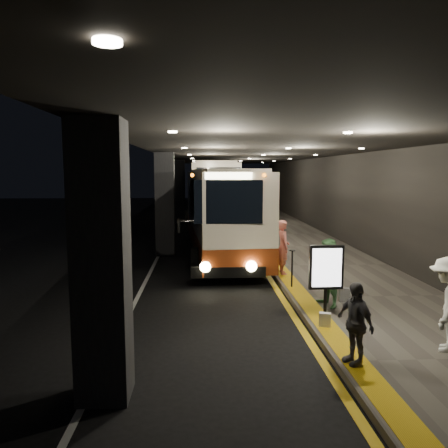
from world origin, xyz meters
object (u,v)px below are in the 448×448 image
object	(u,v)px
passenger_waiting_white	(447,304)
info_sign	(326,269)
coach_main	(220,215)
coach_second	(215,195)
bag_polka	(345,295)
passenger_boarding	(283,247)
stanchion_post	(292,269)
passenger_waiting_grey	(355,323)
passenger_waiting_green	(329,273)
bag_plain	(325,320)
coach_third	(211,190)

from	to	relation	value
passenger_waiting_white	info_sign	xyz separation A→B (m)	(-1.77, 2.06, 0.25)
info_sign	coach_main	bearing A→B (deg)	103.36
coach_second	bag_polka	bearing A→B (deg)	-80.45
passenger_boarding	bag_polka	bearing A→B (deg)	-165.05
passenger_waiting_white	stanchion_post	size ratio (longest dim) A/B	1.64
stanchion_post	bag_polka	bearing A→B (deg)	-53.94
passenger_boarding	info_sign	bearing A→B (deg)	179.55
bag_polka	stanchion_post	size ratio (longest dim) A/B	0.33
passenger_waiting_grey	passenger_waiting_green	bearing A→B (deg)	150.81
coach_second	stanchion_post	bearing A→B (deg)	-83.31
passenger_waiting_grey	stanchion_post	xyz separation A→B (m)	(-0.05, 5.23, -0.19)
coach_second	passenger_waiting_green	world-z (taller)	coach_second
info_sign	passenger_waiting_white	bearing A→B (deg)	-49.59
bag_plain	stanchion_post	world-z (taller)	stanchion_post
passenger_waiting_green	bag_plain	bearing A→B (deg)	-36.88
passenger_waiting_white	bag_plain	world-z (taller)	passenger_waiting_white
coach_second	passenger_waiting_white	xyz separation A→B (m)	(3.79, -22.08, -0.89)
passenger_waiting_green	bag_polka	world-z (taller)	passenger_waiting_green
passenger_boarding	passenger_waiting_grey	xyz separation A→B (m)	(0.00, -6.97, -0.16)
coach_second	passenger_waiting_green	xyz separation A→B (m)	(2.29, -19.29, -0.93)
bag_polka	coach_third	bearing A→B (deg)	94.67
coach_main	passenger_waiting_white	bearing A→B (deg)	-74.15
passenger_waiting_grey	info_sign	bearing A→B (deg)	154.64
coach_main	passenger_boarding	size ratio (longest dim) A/B	6.35
passenger_waiting_green	bag_plain	distance (m)	1.67
passenger_waiting_grey	coach_main	bearing A→B (deg)	168.78
coach_third	bag_plain	world-z (taller)	coach_third
coach_second	bag_plain	distance (m)	20.86
coach_second	bag_polka	distance (m)	19.16
passenger_boarding	info_sign	distance (m)	4.43
coach_main	passenger_waiting_green	xyz separation A→B (m)	(2.41, -8.05, -0.69)
coach_second	bag_plain	size ratio (longest dim) A/B	40.65
passenger_boarding	bag_polka	size ratio (longest dim) A/B	4.97
coach_main	bag_plain	xyz separation A→B (m)	(1.93, -9.48, -1.41)
passenger_waiting_green	stanchion_post	size ratio (longest dim) A/B	1.57
info_sign	passenger_waiting_grey	bearing A→B (deg)	-94.75
bag_polka	stanchion_post	bearing A→B (deg)	126.06
stanchion_post	coach_second	bearing A→B (deg)	95.81
bag_plain	stanchion_post	distance (m)	3.39
passenger_boarding	passenger_waiting_green	size ratio (longest dim) A/B	1.04
passenger_waiting_grey	passenger_waiting_white	bearing A→B (deg)	83.08
coach_second	passenger_waiting_grey	xyz separation A→B (m)	(1.81, -22.57, -1.06)
coach_third	passenger_boarding	size ratio (longest dim) A/B	6.07
stanchion_post	passenger_waiting_white	bearing A→B (deg)	-66.89
coach_main	passenger_boarding	bearing A→B (deg)	-70.10
coach_third	stanchion_post	world-z (taller)	coach_third
passenger_waiting_green	info_sign	world-z (taller)	passenger_waiting_green
coach_main	coach_third	size ratio (longest dim) A/B	1.05
passenger_boarding	bag_polka	xyz separation A→B (m)	(1.06, -3.27, -0.73)
coach_third	passenger_waiting_green	distance (m)	35.20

